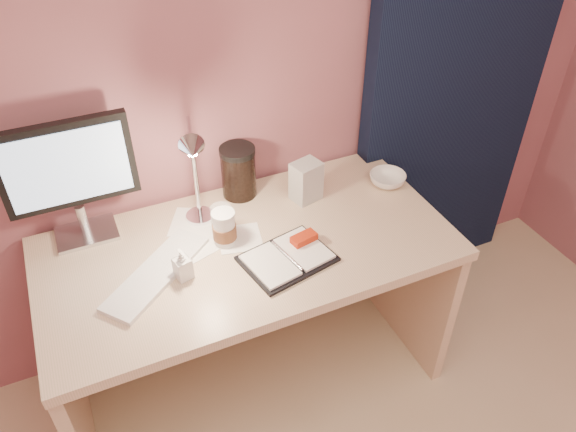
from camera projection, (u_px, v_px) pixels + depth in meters
name	position (u px, v px, depth m)	size (l,w,h in m)	color
room	(444.00, 52.00, 2.18)	(3.50, 3.50, 3.50)	#C6B28E
desk	(244.00, 278.00, 2.10)	(1.40, 0.70, 0.73)	beige
monitor	(69.00, 172.00, 1.78)	(0.42, 0.15, 0.44)	silver
keyboard	(157.00, 273.00, 1.79)	(0.42, 0.12, 0.02)	white
planner	(289.00, 256.00, 1.85)	(0.32, 0.26, 0.04)	black
paper_a	(199.00, 243.00, 1.91)	(0.15, 0.15, 0.00)	white
paper_b	(240.00, 238.00, 1.93)	(0.14, 0.14, 0.00)	white
paper_c	(195.00, 223.00, 2.00)	(0.16, 0.16, 0.00)	white
coffee_cup	(224.00, 229.00, 1.88)	(0.08, 0.08, 0.13)	silver
clear_cup	(222.00, 223.00, 1.90)	(0.07, 0.07, 0.13)	white
bowl	(387.00, 179.00, 2.17)	(0.14, 0.14, 0.04)	silver
lotion_bottle	(182.00, 264.00, 1.75)	(0.05, 0.05, 0.11)	silver
dark_jar	(239.00, 174.00, 2.08)	(0.13, 0.13, 0.18)	black
product_box	(306.00, 181.00, 2.07)	(0.10, 0.08, 0.15)	#B8B8B4
desk_lamp	(210.00, 169.00, 1.78)	(0.14, 0.27, 0.43)	silver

